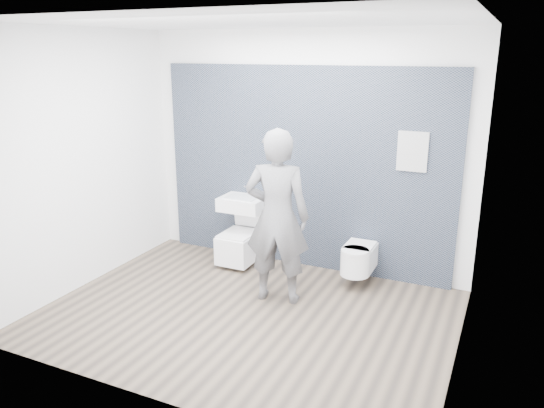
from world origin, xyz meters
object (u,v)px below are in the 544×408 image
at_px(toilet_square, 240,244).
at_px(visitor, 277,217).
at_px(toilet_rounded, 358,259).
at_px(washbasin, 243,203).

relative_size(toilet_square, visitor, 0.43).
relative_size(toilet_rounded, visitor, 0.30).
bearing_deg(washbasin, visitor, -43.88).
distance_m(toilet_rounded, visitor, 1.15).
xyz_separation_m(toilet_square, visitor, (0.82, -0.70, 0.67)).
height_order(toilet_square, toilet_rounded, toilet_square).
height_order(washbasin, visitor, visitor).
bearing_deg(washbasin, toilet_rounded, -2.89).
relative_size(washbasin, toilet_square, 0.69).
relative_size(toilet_square, toilet_rounded, 1.42).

